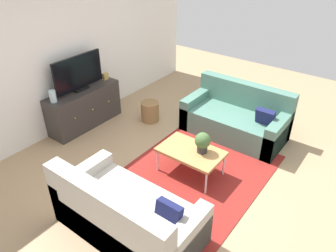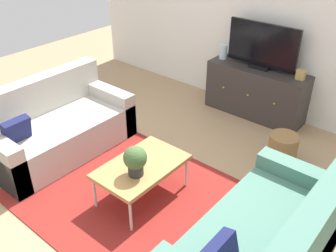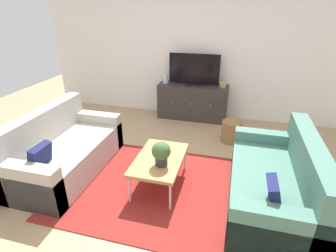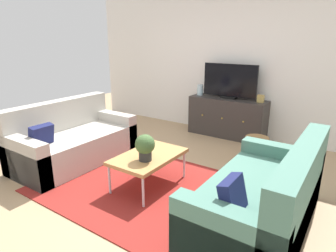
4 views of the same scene
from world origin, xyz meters
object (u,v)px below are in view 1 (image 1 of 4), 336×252
(coffee_table, at_px, (191,152))
(tv_console, at_px, (84,108))
(flat_screen_tv, at_px, (78,73))
(couch_left_side, at_px, (124,218))
(glass_vase, at_px, (53,96))
(couch_right_side, at_px, (237,118))
(mantel_clock, at_px, (105,76))
(potted_plant, at_px, (203,142))
(wicker_basket, at_px, (150,111))

(coffee_table, xyz_separation_m, tv_console, (0.01, 2.35, -0.03))
(flat_screen_tv, bearing_deg, tv_console, -90.00)
(couch_left_side, height_order, coffee_table, couch_left_side)
(couch_left_side, xyz_separation_m, glass_vase, (0.87, 2.37, 0.52))
(couch_right_side, bearing_deg, tv_console, 121.02)
(coffee_table, bearing_deg, mantel_clock, 75.73)
(coffee_table, relative_size, potted_plant, 2.97)
(couch_right_side, height_order, wicker_basket, couch_right_side)
(coffee_table, height_order, flat_screen_tv, flat_screen_tv)
(tv_console, bearing_deg, coffee_table, -90.29)
(glass_vase, xyz_separation_m, wicker_basket, (1.42, -0.86, -0.62))
(wicker_basket, bearing_deg, couch_left_side, -146.56)
(couch_left_side, bearing_deg, flat_screen_tv, 58.79)
(tv_console, height_order, wicker_basket, tv_console)
(potted_plant, bearing_deg, tv_console, 91.28)
(wicker_basket, bearing_deg, tv_console, 134.24)
(coffee_table, height_order, potted_plant, potted_plant)
(couch_left_side, distance_m, couch_right_side, 2.88)
(glass_vase, bearing_deg, wicker_basket, -31.19)
(couch_right_side, xyz_separation_m, tv_console, (-1.43, 2.37, 0.07))
(glass_vase, xyz_separation_m, mantel_clock, (1.17, 0.00, -0.04))
(potted_plant, bearing_deg, couch_right_side, 4.90)
(tv_console, bearing_deg, wicker_basket, -45.76)
(potted_plant, relative_size, wicker_basket, 0.82)
(couch_right_side, distance_m, potted_plant, 1.41)
(potted_plant, height_order, wicker_basket, potted_plant)
(mantel_clock, bearing_deg, couch_right_side, -70.45)
(tv_console, relative_size, flat_screen_tv, 1.41)
(coffee_table, relative_size, tv_console, 0.66)
(couch_left_side, xyz_separation_m, couch_right_side, (2.88, 0.00, 0.00))
(potted_plant, relative_size, glass_vase, 1.53)
(couch_left_side, bearing_deg, tv_console, 58.58)
(couch_right_side, distance_m, mantel_clock, 2.57)
(tv_console, height_order, mantel_clock, mantel_clock)
(wicker_basket, bearing_deg, potted_plant, -115.69)
(coffee_table, bearing_deg, glass_vase, 103.72)
(flat_screen_tv, bearing_deg, potted_plant, -88.73)
(couch_left_side, xyz_separation_m, mantel_clock, (2.03, 2.37, 0.49))
(tv_console, xyz_separation_m, mantel_clock, (0.58, 0.00, 0.42))
(couch_left_side, distance_m, wicker_basket, 2.75)
(couch_right_side, distance_m, wicker_basket, 1.63)
(flat_screen_tv, distance_m, glass_vase, 0.62)
(tv_console, height_order, glass_vase, glass_vase)
(couch_right_side, height_order, potted_plant, couch_right_side)
(couch_right_side, distance_m, coffee_table, 1.44)
(glass_vase, bearing_deg, couch_left_side, -110.03)
(couch_right_side, relative_size, glass_vase, 8.57)
(couch_right_side, bearing_deg, flat_screen_tv, 120.81)
(coffee_table, bearing_deg, potted_plant, -65.11)
(potted_plant, relative_size, flat_screen_tv, 0.31)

